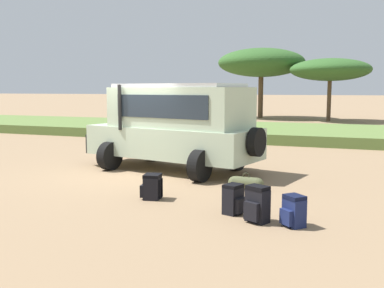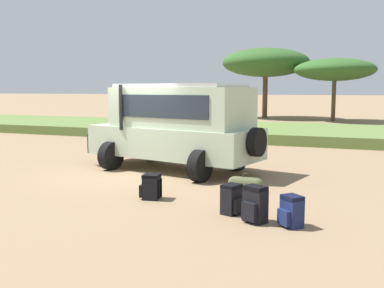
{
  "view_description": "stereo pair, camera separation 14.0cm",
  "coord_description": "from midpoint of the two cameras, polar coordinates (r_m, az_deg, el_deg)",
  "views": [
    {
      "loc": [
        5.81,
        -10.74,
        2.3
      ],
      "look_at": [
        2.01,
        -0.91,
        1.0
      ],
      "focal_mm": 42.0,
      "sensor_mm": 36.0,
      "label": 1
    },
    {
      "loc": [
        5.94,
        -10.69,
        2.3
      ],
      "look_at": [
        2.01,
        -0.91,
        1.0
      ],
      "focal_mm": 42.0,
      "sensor_mm": 36.0,
      "label": 2
    }
  ],
  "objects": [
    {
      "name": "backpack_near_rear_wheel",
      "position": [
        7.89,
        8.49,
        -7.65
      ],
      "size": [
        0.45,
        0.44,
        0.64
      ],
      "color": "black",
      "rests_on": "ground_plane"
    },
    {
      "name": "safari_vehicle",
      "position": [
        12.61,
        -1.62,
        2.45
      ],
      "size": [
        5.48,
        3.38,
        2.44
      ],
      "color": "#B2C6A8",
      "rests_on": "ground_plane"
    },
    {
      "name": "duffel_bag_low_black_case",
      "position": [
        10.33,
        7.22,
        -5.01
      ],
      "size": [
        0.84,
        0.32,
        0.41
      ],
      "color": "#4C5133",
      "rests_on": "ground_plane"
    },
    {
      "name": "ground_plane",
      "position": [
        12.44,
        -6.75,
        -3.68
      ],
      "size": [
        320.0,
        320.0,
        0.0
      ],
      "primitive_type": "plane",
      "color": "#8C7051"
    },
    {
      "name": "grass_bank",
      "position": [
        22.46,
        6.61,
        1.67
      ],
      "size": [
        120.0,
        7.0,
        0.44
      ],
      "color": "#5B7538",
      "rests_on": "ground_plane"
    },
    {
      "name": "acacia_tree_far_left",
      "position": [
        36.07,
        9.44,
        10.14
      ],
      "size": [
        6.77,
        6.47,
        5.44
      ],
      "color": "brown",
      "rests_on": "ground_plane"
    },
    {
      "name": "acacia_tree_left_mid",
      "position": [
        33.53,
        17.79,
        8.96
      ],
      "size": [
        5.63,
        5.68,
        4.43
      ],
      "color": "brown",
      "rests_on": "ground_plane"
    },
    {
      "name": "backpack_cluster_center",
      "position": [
        9.48,
        -4.78,
        -5.43
      ],
      "size": [
        0.47,
        0.44,
        0.53
      ],
      "color": "black",
      "rests_on": "ground_plane"
    },
    {
      "name": "backpack_outermost",
      "position": [
        7.78,
        13.01,
        -8.37
      ],
      "size": [
        0.45,
        0.45,
        0.53
      ],
      "color": "navy",
      "rests_on": "ground_plane"
    },
    {
      "name": "backpack_beside_front_wheel",
      "position": [
        8.36,
        5.57,
        -7.05
      ],
      "size": [
        0.43,
        0.42,
        0.56
      ],
      "color": "black",
      "rests_on": "ground_plane"
    }
  ]
}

